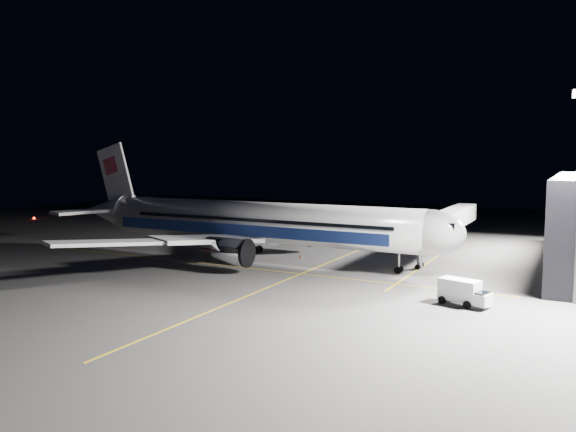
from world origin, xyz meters
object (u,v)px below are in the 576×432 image
(safety_cone_a, at_px, (301,256))
(safety_cone_c, at_px, (226,249))
(jet_bridge, at_px, (444,222))
(baggage_tug, at_px, (291,236))
(safety_cone_b, at_px, (272,241))
(service_truck, at_px, (464,292))
(airliner, at_px, (250,222))

(safety_cone_a, bearing_deg, safety_cone_c, 180.00)
(jet_bridge, bearing_deg, safety_cone_a, -140.40)
(baggage_tug, relative_size, safety_cone_b, 3.99)
(safety_cone_a, bearing_deg, jet_bridge, 39.60)
(service_truck, height_order, safety_cone_a, service_truck)
(service_truck, xyz_separation_m, safety_cone_a, (-25.45, 15.74, -1.06))
(safety_cone_b, bearing_deg, jet_bridge, 8.41)
(safety_cone_a, xyz_separation_m, safety_cone_c, (-12.90, 0.00, 0.03))
(service_truck, bearing_deg, baggage_tug, 155.70)
(baggage_tug, xyz_separation_m, safety_cone_c, (-4.17, -13.69, -0.45))
(service_truck, height_order, safety_cone_b, service_truck)
(baggage_tug, relative_size, safety_cone_a, 5.07)
(safety_cone_c, bearing_deg, safety_cone_a, 0.00)
(airliner, distance_m, safety_cone_a, 8.77)
(airliner, xyz_separation_m, baggage_tug, (-2.65, 17.69, -4.41))
(safety_cone_c, bearing_deg, airliner, -30.40)
(jet_bridge, relative_size, safety_cone_a, 64.11)
(jet_bridge, bearing_deg, safety_cone_c, -154.82)
(safety_cone_b, height_order, safety_cone_c, safety_cone_b)
(airliner, bearing_deg, jet_bridge, 38.04)
(jet_bridge, height_order, safety_cone_a, jet_bridge)
(service_truck, relative_size, safety_cone_c, 8.57)
(safety_cone_c, bearing_deg, jet_bridge, 25.18)
(service_truck, relative_size, safety_cone_b, 7.62)
(baggage_tug, xyz_separation_m, safety_cone_b, (-1.71, -3.69, -0.41))
(service_truck, xyz_separation_m, safety_cone_c, (-38.35, 15.74, -1.03))
(safety_cone_b, xyz_separation_m, safety_cone_c, (-2.46, -10.00, -0.04))
(airliner, relative_size, baggage_tug, 22.59)
(jet_bridge, height_order, service_truck, jet_bridge)
(baggage_tug, xyz_separation_m, safety_cone_a, (8.73, -13.69, -0.48))
(safety_cone_c, bearing_deg, safety_cone_b, 76.17)
(baggage_tug, bearing_deg, service_truck, -20.41)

